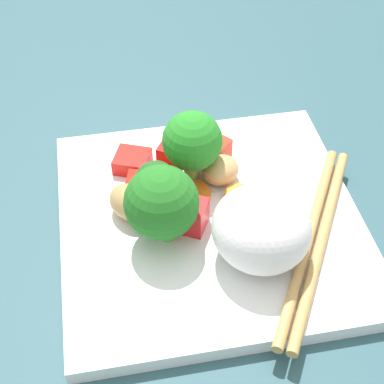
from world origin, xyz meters
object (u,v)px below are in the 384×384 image
rice_mound (261,229)px  broccoli_floret_1 (192,142)px  square_plate (210,221)px  chopstick_pair (315,239)px  carrot_slice_2 (239,197)px

rice_mound → broccoli_floret_1: 9.74cm
square_plate → broccoli_floret_1: broccoli_floret_1 is taller
square_plate → rice_mound: size_ratio=3.24×
broccoli_floret_1 → chopstick_pair: 12.26cm
carrot_slice_2 → rice_mound: bearing=3.3°
chopstick_pair → broccoli_floret_1: bearing=72.0°
carrot_slice_2 → chopstick_pair: bearing=42.9°
rice_mound → carrot_slice_2: 6.40cm
square_plate → carrot_slice_2: carrot_slice_2 is taller
carrot_slice_2 → chopstick_pair: chopstick_pair is taller
chopstick_pair → square_plate: bearing=89.9°
square_plate → chopstick_pair: bearing=62.9°
square_plate → broccoli_floret_1: bearing=-169.4°
rice_mound → chopstick_pair: 5.22cm
rice_mound → chopstick_pair: rice_mound is taller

